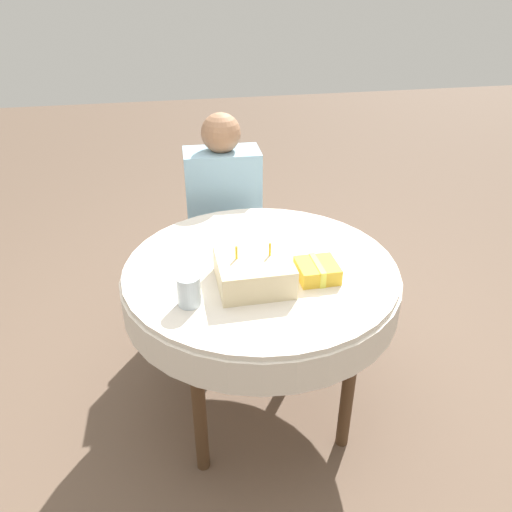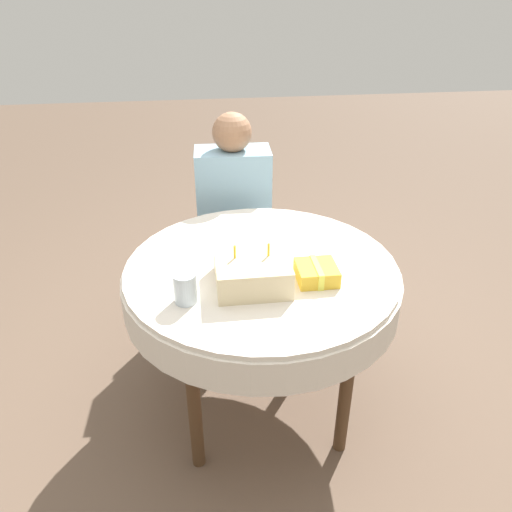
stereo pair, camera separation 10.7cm
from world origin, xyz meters
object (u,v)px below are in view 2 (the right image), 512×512
object	(u,v)px
chair	(234,230)
drinking_glass	(185,288)
person	(234,202)
birthday_cake	(252,271)
gift_box	(317,273)

from	to	relation	value
chair	drinking_glass	size ratio (longest dim) A/B	7.85
person	drinking_glass	bearing A→B (deg)	-102.29
birthday_cake	drinking_glass	bearing A→B (deg)	-160.89
birthday_cake	drinking_glass	world-z (taller)	birthday_cake
birthday_cake	gift_box	world-z (taller)	birthday_cake
birthday_cake	person	bearing A→B (deg)	89.32
drinking_glass	birthday_cake	bearing A→B (deg)	19.11
birthday_cake	gift_box	xyz separation A→B (m)	(0.23, -0.01, -0.02)
birthday_cake	drinking_glass	size ratio (longest dim) A/B	2.39
gift_box	drinking_glass	bearing A→B (deg)	-170.80
chair	drinking_glass	xyz separation A→B (m)	(-0.25, -1.00, 0.31)
person	birthday_cake	size ratio (longest dim) A/B	4.34
person	birthday_cake	xyz separation A→B (m)	(-0.01, -0.84, 0.11)
birthday_cake	drinking_glass	xyz separation A→B (m)	(-0.23, -0.08, 0.00)
drinking_glass	person	bearing A→B (deg)	75.24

